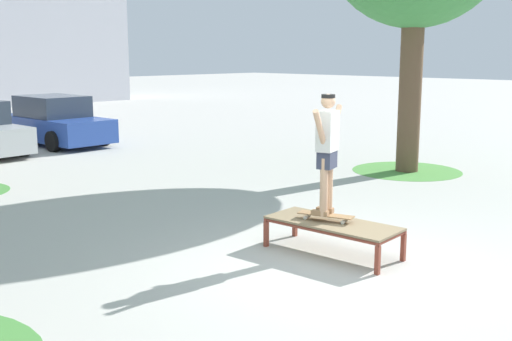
% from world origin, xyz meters
% --- Properties ---
extents(ground_plane, '(120.00, 120.00, 0.00)m').
position_xyz_m(ground_plane, '(0.00, 0.00, 0.00)').
color(ground_plane, '#B7B5AD').
extents(skate_box, '(0.88, 1.95, 0.46)m').
position_xyz_m(skate_box, '(0.45, 0.49, 0.41)').
color(skate_box, brown).
rests_on(skate_box, ground).
extents(skateboard, '(0.43, 0.82, 0.09)m').
position_xyz_m(skateboard, '(0.44, 0.61, 0.54)').
color(skateboard, '#9E754C').
rests_on(skateboard, skate_box).
extents(skater, '(0.98, 0.39, 1.69)m').
position_xyz_m(skater, '(0.44, 0.61, 1.53)').
color(skater, tan).
rests_on(skater, skateboard).
extents(grass_patch_near_right, '(2.59, 2.59, 0.01)m').
position_xyz_m(grass_patch_near_right, '(6.76, 3.05, 0.00)').
color(grass_patch_near_right, '#519342').
rests_on(grass_patch_near_right, ground).
extents(car_blue, '(2.00, 4.24, 1.50)m').
position_xyz_m(car_blue, '(3.15, 13.30, 0.69)').
color(car_blue, '#28479E').
rests_on(car_blue, ground).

